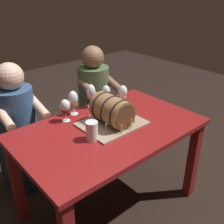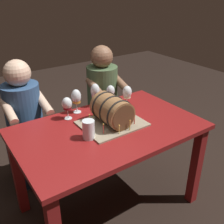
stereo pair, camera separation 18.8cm
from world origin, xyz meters
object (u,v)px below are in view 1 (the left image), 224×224
wine_glass_amber (73,99)px  person_seated_right (94,108)px  wine_glass_empty (106,92)px  wine_glass_red (65,107)px  dining_table (109,141)px  wine_glass_white (123,93)px  person_seated_left (20,135)px  wine_glass_rose (91,92)px  beer_pint (92,132)px  barrel_cake (112,112)px

wine_glass_amber → person_seated_right: 0.69m
wine_glass_empty → person_seated_right: size_ratio=0.15×
wine_glass_red → wine_glass_amber: wine_glass_amber is taller
dining_table → wine_glass_white: (0.32, 0.21, 0.23)m
wine_glass_empty → person_seated_left: bearing=147.3°
wine_glass_red → person_seated_right: bearing=35.8°
wine_glass_rose → wine_glass_red: bearing=-165.6°
wine_glass_red → wine_glass_rose: (0.29, 0.07, 0.01)m
dining_table → beer_pint: beer_pint is taller
wine_glass_rose → person_seated_left: bearing=145.8°
wine_glass_rose → wine_glass_empty: bearing=-25.6°
wine_glass_white → wine_glass_red: 0.51m
wine_glass_white → wine_glass_red: size_ratio=1.03×
wine_glass_amber → person_seated_left: size_ratio=0.17×
wine_glass_white → person_seated_left: bearing=145.6°
wine_glass_white → person_seated_left: (-0.72, 0.50, -0.35)m
wine_glass_red → dining_table: bearing=-57.3°
wine_glass_rose → beer_pint: (-0.30, -0.41, -0.07)m
dining_table → wine_glass_amber: (-0.07, 0.34, 0.24)m
wine_glass_amber → person_seated_right: person_seated_right is taller
wine_glass_rose → beer_pint: wine_glass_rose is taller
person_seated_left → person_seated_right: bearing=0.0°
dining_table → person_seated_left: (-0.40, 0.71, -0.11)m
wine_glass_white → wine_glass_empty: size_ratio=1.02×
dining_table → wine_glass_amber: size_ratio=6.84×
person_seated_right → wine_glass_white: bearing=-98.5°
wine_glass_amber → person_seated_left: bearing=132.0°
wine_glass_empty → person_seated_left: size_ratio=0.15×
wine_glass_white → beer_pint: wine_glass_white is taller
wine_glass_white → wine_glass_amber: 0.42m
person_seated_left → person_seated_right: person_seated_right is taller
barrel_cake → wine_glass_amber: (-0.12, 0.32, 0.03)m
barrel_cake → wine_glass_white: barrel_cake is taller
wine_glass_amber → person_seated_left: person_seated_left is taller
barrel_cake → dining_table: bearing=-154.5°
wine_glass_rose → person_seated_right: (0.29, 0.35, -0.36)m
wine_glass_red → wine_glass_amber: 0.12m
wine_glass_red → person_seated_left: 0.59m
barrel_cake → wine_glass_red: size_ratio=2.56×
barrel_cake → wine_glass_red: (-0.23, 0.27, 0.02)m
wine_glass_amber → beer_pint: size_ratio=1.49×
barrel_cake → wine_glass_amber: bearing=109.8°
dining_table → wine_glass_white: bearing=32.8°
wine_glass_empty → wine_glass_red: wine_glass_empty is taller
person_seated_right → wine_glass_empty: bearing=-113.6°
wine_glass_red → wine_glass_amber: size_ratio=0.90×
wine_glass_empty → person_seated_right: (0.17, 0.40, -0.35)m
wine_glass_red → wine_glass_rose: bearing=14.4°
dining_table → barrel_cake: bearing=25.5°
barrel_cake → wine_glass_white: (0.28, 0.19, 0.02)m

